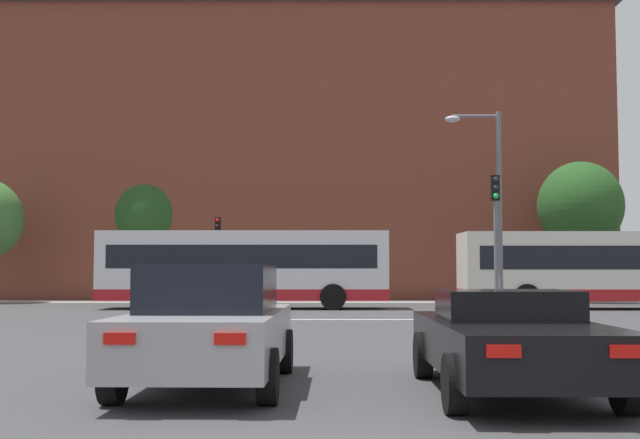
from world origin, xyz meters
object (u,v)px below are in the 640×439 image
object	(u,v)px
traffic_light_near_right	(493,223)
pedestrian_walking_east	(147,283)
pedestrian_waiting	(264,282)
bus_crossing_lead	(242,267)
pedestrian_walking_west	(496,280)
traffic_light_far_left	(215,245)
car_roadster_right	(507,340)
bus_crossing_trailing	(609,268)
car_saloon_left	(208,326)
street_lamp_junction	(488,190)

from	to	relation	value
traffic_light_near_right	pedestrian_walking_east	size ratio (longest dim) A/B	2.77
traffic_light_near_right	pedestrian_waiting	size ratio (longest dim) A/B	2.71
bus_crossing_lead	pedestrian_walking_west	distance (m)	13.51
traffic_light_far_left	traffic_light_near_right	bearing A→B (deg)	-50.38
car_roadster_right	pedestrian_walking_east	bearing A→B (deg)	111.09
car_roadster_right	traffic_light_near_right	xyz separation A→B (m)	(3.16, 15.03, 2.34)
traffic_light_near_right	bus_crossing_lead	bearing A→B (deg)	141.08
bus_crossing_trailing	traffic_light_near_right	world-z (taller)	traffic_light_near_right
pedestrian_waiting	traffic_light_far_left	bearing A→B (deg)	-48.32
car_roadster_right	bus_crossing_trailing	size ratio (longest dim) A/B	0.40
car_saloon_left	bus_crossing_lead	world-z (taller)	bus_crossing_lead
car_roadster_right	pedestrian_waiting	bearing A→B (deg)	100.54
traffic_light_near_right	traffic_light_far_left	size ratio (longest dim) A/B	1.12
car_saloon_left	bus_crossing_lead	xyz separation A→B (m)	(-1.57, 21.30, 0.84)
car_roadster_right	bus_crossing_trailing	xyz separation A→B (m)	(9.13, 21.60, 0.95)
traffic_light_far_left	pedestrian_waiting	distance (m)	2.87
car_saloon_left	bus_crossing_lead	distance (m)	21.38
traffic_light_far_left	pedestrian_walking_east	bearing A→B (deg)	175.57
car_saloon_left	pedestrian_walking_east	distance (m)	27.88
street_lamp_junction	pedestrian_walking_west	bearing A→B (deg)	76.55
car_saloon_left	pedestrian_waiting	size ratio (longest dim) A/B	2.79
bus_crossing_lead	traffic_light_far_left	world-z (taller)	traffic_light_far_left
traffic_light_far_left	pedestrian_waiting	xyz separation A→B (m)	(2.22, 0.57, -1.73)
traffic_light_far_left	pedestrian_walking_east	world-z (taller)	traffic_light_far_left
car_roadster_right	pedestrian_walking_west	xyz separation A→B (m)	(6.26, 28.83, 0.40)
traffic_light_near_right	pedestrian_walking_west	world-z (taller)	traffic_light_near_right
pedestrian_walking_east	car_roadster_right	bearing A→B (deg)	-2.87
car_saloon_left	bus_crossing_lead	size ratio (longest dim) A/B	0.41
bus_crossing_trailing	pedestrian_waiting	distance (m)	15.41
bus_crossing_trailing	traffic_light_far_left	xyz separation A→B (m)	(-16.23, 5.81, 1.09)
car_roadster_right	bus_crossing_lead	bearing A→B (deg)	104.30
pedestrian_walking_east	bus_crossing_trailing	bearing A→B (deg)	49.37
street_lamp_junction	pedestrian_walking_east	distance (m)	17.95
car_saloon_left	traffic_light_near_right	world-z (taller)	traffic_light_near_right
bus_crossing_lead	traffic_light_near_right	size ratio (longest dim) A/B	2.51
bus_crossing_lead	bus_crossing_trailing	distance (m)	14.44
traffic_light_near_right	bus_crossing_trailing	bearing A→B (deg)	47.71
pedestrian_waiting	bus_crossing_lead	bearing A→B (deg)	23.34
car_roadster_right	pedestrian_walking_east	distance (m)	29.52
car_saloon_left	car_roadster_right	distance (m)	3.78
bus_crossing_lead	traffic_light_near_right	xyz separation A→B (m)	(8.46, -6.83, 1.37)
car_roadster_right	pedestrian_walking_west	distance (m)	29.50
traffic_light_far_left	pedestrian_walking_west	world-z (taller)	traffic_light_far_left
pedestrian_walking_east	street_lamp_junction	bearing A→B (deg)	26.94
car_saloon_left	pedestrian_walking_east	world-z (taller)	pedestrian_walking_east
car_saloon_left	street_lamp_junction	bearing A→B (deg)	67.34
pedestrian_waiting	street_lamp_junction	bearing A→B (deg)	62.41
car_roadster_right	pedestrian_waiting	size ratio (longest dim) A/B	2.83
street_lamp_junction	pedestrian_waiting	distance (m)	14.54
bus_crossing_trailing	street_lamp_junction	xyz separation A→B (m)	(-5.86, -5.24, 2.53)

